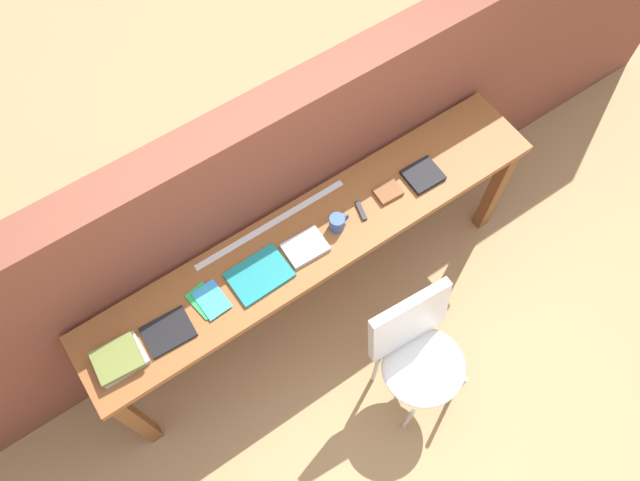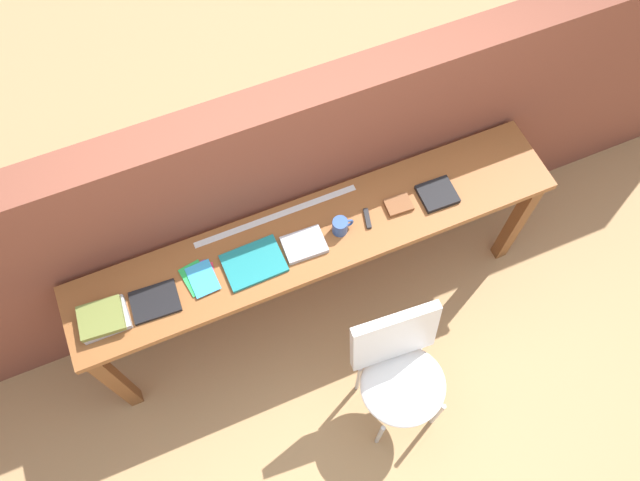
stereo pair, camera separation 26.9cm
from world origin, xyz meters
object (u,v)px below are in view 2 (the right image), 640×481
Objects in this scene: multitool_folded at (367,218)px; book_repair_rightmost at (437,194)px; chair_white_moulded at (400,369)px; pamphlet_pile_colourful at (201,278)px; book_stack_leftmost at (103,319)px; book_open_centre at (254,263)px; leather_journal_brown at (398,205)px; mug at (341,226)px; magazine_cycling at (155,302)px.

book_repair_rightmost is (0.38, -0.01, 0.00)m from multitool_folded.
pamphlet_pile_colourful reaches higher than chair_white_moulded.
book_stack_leftmost is 2.03× the size of multitool_folded.
book_repair_rightmost is (0.99, -0.00, 0.00)m from book_open_centre.
book_open_centre is (0.73, 0.00, -0.02)m from book_stack_leftmost.
book_stack_leftmost reaches higher than leather_journal_brown.
book_repair_rightmost is at bearing -2.47° from leather_journal_brown.
mug is 0.33m from leather_journal_brown.
magazine_cycling is at bearing -179.31° from mug.
book_stack_leftmost is 1.72m from book_repair_rightmost.
mug reaches higher than book_stack_leftmost.
book_open_centre is (0.49, 0.01, 0.00)m from magazine_cycling.
book_stack_leftmost is at bearing -175.96° from leather_journal_brown.
chair_white_moulded is 6.86× the size of leather_journal_brown.
multitool_folded is (1.33, 0.01, -0.02)m from book_stack_leftmost.
magazine_cycling reaches higher than pamphlet_pile_colourful.
leather_journal_brown is 0.72× the size of book_repair_rightmost.
leather_journal_brown is (0.32, 0.01, -0.03)m from mug.
multitool_folded is 0.61× the size of book_repair_rightmost.
mug is at bearing 0.45° from book_stack_leftmost.
magazine_cycling is 1.12× the size of pamphlet_pile_colourful.
mug is (0.46, 0.01, 0.04)m from book_open_centre.
leather_journal_brown reaches higher than pamphlet_pile_colourful.
magazine_cycling is 2.00× the size of mug.
chair_white_moulded is 3.14× the size of book_open_centre.
multitool_folded is at bearing -174.13° from leather_journal_brown.
magazine_cycling is 1.69× the size of leather_journal_brown.
chair_white_moulded is 4.56× the size of pamphlet_pile_colourful.
mug is at bearing -1.65° from pamphlet_pile_colourful.
mug is (-0.04, 0.67, 0.40)m from chair_white_moulded.
book_repair_rightmost is (1.24, -0.03, 0.01)m from pamphlet_pile_colourful.
mug reaches higher than chair_white_moulded.
book_open_centre is 1.57× the size of book_repair_rightmost.
pamphlet_pile_colourful is 0.86m from multitool_folded.
mug reaches higher than book_repair_rightmost.
magazine_cycling is 1.22× the size of book_repair_rightmost.
multitool_folded is (0.86, -0.02, 0.00)m from pamphlet_pile_colourful.
book_repair_rightmost reaches higher than multitool_folded.
book_open_centre is at bearing -178.63° from book_repair_rightmost.
multitool_folded is at bearing 1.72° from mug.
book_stack_leftmost is 0.24m from magazine_cycling.
mug is 0.61× the size of book_repair_rightmost.
mug is at bearing -0.70° from book_open_centre.
book_repair_rightmost reaches higher than chair_white_moulded.
book_stack_leftmost is 1.14× the size of pamphlet_pile_colourful.
book_open_centre is at bearing -179.31° from mug.
leather_journal_brown is (1.04, -0.01, 0.00)m from pamphlet_pile_colourful.
magazine_cycling is 0.49m from book_open_centre.
multitool_folded is at bearing 81.10° from chair_white_moulded.
magazine_cycling is at bearing -0.51° from book_stack_leftmost.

